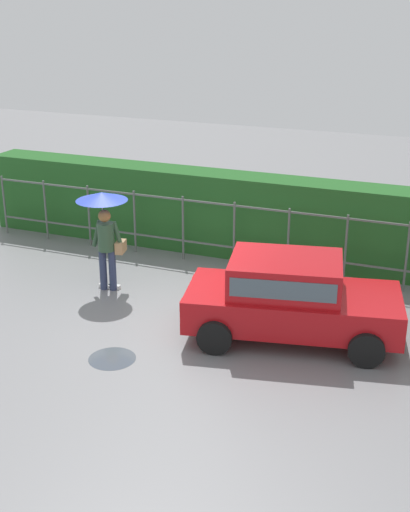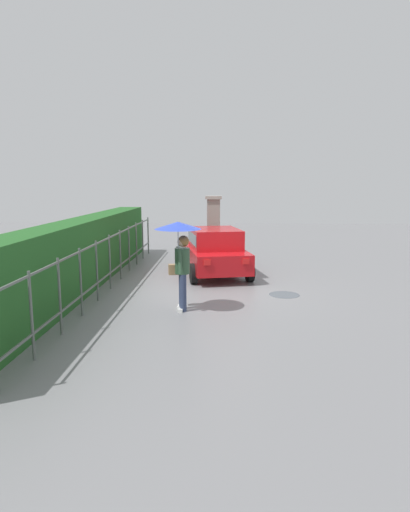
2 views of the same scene
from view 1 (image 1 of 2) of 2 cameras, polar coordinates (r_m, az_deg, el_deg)
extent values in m
plane|color=slate|center=(12.86, -1.68, -5.33)|extent=(40.00, 40.00, 0.00)
cube|color=#B71116|center=(12.08, 7.34, -4.25)|extent=(3.96, 2.37, 0.60)
cube|color=#B71116|center=(11.85, 6.75, -1.58)|extent=(2.16, 1.80, 0.60)
cube|color=#4C5B66|center=(11.84, 6.75, -1.49)|extent=(2.01, 1.79, 0.33)
cylinder|color=black|center=(12.98, 13.02, -4.16)|extent=(0.62, 0.30, 0.60)
cylinder|color=black|center=(11.48, 13.32, -7.66)|extent=(0.62, 0.30, 0.60)
cylinder|color=black|center=(13.06, 2.01, -3.45)|extent=(0.62, 0.30, 0.60)
cylinder|color=black|center=(11.56, 0.80, -6.82)|extent=(0.62, 0.30, 0.60)
cube|color=red|center=(12.72, -0.88, -2.02)|extent=(0.10, 0.21, 0.16)
cube|color=red|center=(11.73, -1.90, -4.07)|extent=(0.10, 0.21, 0.16)
cylinder|color=#2D3856|center=(14.15, -8.50, -1.13)|extent=(0.15, 0.15, 0.86)
cylinder|color=#2D3856|center=(14.09, -7.73, -1.19)|extent=(0.15, 0.15, 0.86)
cube|color=white|center=(14.35, -8.35, -2.49)|extent=(0.26, 0.10, 0.08)
cube|color=white|center=(14.30, -7.58, -2.55)|extent=(0.26, 0.10, 0.08)
cylinder|color=#2D4C33|center=(13.87, -8.27, 1.60)|extent=(0.34, 0.34, 0.58)
sphere|color=#DBAD89|center=(13.74, -8.36, 3.29)|extent=(0.22, 0.22, 0.22)
sphere|color=olive|center=(13.71, -8.40, 3.34)|extent=(0.25, 0.25, 0.25)
cylinder|color=#2D4C33|center=(14.00, -9.03, 1.86)|extent=(0.24, 0.14, 0.56)
cylinder|color=#2D4C33|center=(13.87, -7.31, 1.77)|extent=(0.24, 0.14, 0.56)
cylinder|color=#B2B2B7|center=(13.88, -8.53, 3.10)|extent=(0.02, 0.02, 0.77)
cone|color=blue|center=(13.75, -8.63, 4.95)|extent=(1.04, 1.04, 0.16)
cube|color=tan|center=(13.98, -7.05, 0.77)|extent=(0.23, 0.37, 0.24)
cylinder|color=#59605B|center=(18.01, -16.40, 4.12)|extent=(0.05, 0.05, 1.50)
cylinder|color=#59605B|center=(17.29, -13.16, 3.74)|extent=(0.05, 0.05, 1.50)
cylinder|color=#59605B|center=(16.63, -9.66, 3.32)|extent=(0.05, 0.05, 1.50)
cylinder|color=#59605B|center=(16.04, -5.89, 2.85)|extent=(0.05, 0.05, 1.50)
cylinder|color=#59605B|center=(15.52, -1.85, 2.34)|extent=(0.05, 0.05, 1.50)
cylinder|color=#59605B|center=(15.09, 2.44, 1.78)|extent=(0.05, 0.05, 1.50)
cylinder|color=#59605B|center=(14.74, 6.96, 1.18)|extent=(0.05, 0.05, 1.50)
cylinder|color=#59605B|center=(14.50, 11.66, 0.55)|extent=(0.05, 0.05, 1.50)
cylinder|color=#59605B|center=(14.35, 16.48, -0.10)|extent=(0.05, 0.05, 1.50)
cube|color=#59605B|center=(14.88, 2.48, 4.22)|extent=(12.34, 0.03, 0.04)
cube|color=#59605B|center=(15.19, 2.43, 0.71)|extent=(12.34, 0.03, 0.04)
cube|color=#235B23|center=(15.75, 3.45, 3.35)|extent=(13.34, 0.90, 1.90)
cylinder|color=#4C545B|center=(11.65, -7.76, -8.49)|extent=(0.80, 0.80, 0.00)
camera|label=2|loc=(19.56, -35.66, 8.78)|focal=30.56mm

